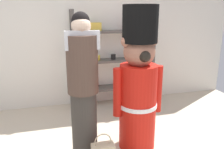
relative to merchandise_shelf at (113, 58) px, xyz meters
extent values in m
cube|color=silver|center=(-0.74, 0.22, 0.41)|extent=(6.40, 0.12, 2.60)
cube|color=#4C4742|center=(-0.72, -0.15, -0.02)|extent=(0.05, 0.05, 1.74)
cube|color=#4C4742|center=(0.73, -0.15, -0.02)|extent=(0.05, 0.05, 1.74)
cube|color=#4C4742|center=(-0.72, 0.15, -0.02)|extent=(0.05, 0.05, 1.74)
cube|color=#4C4742|center=(0.73, 0.15, -0.02)|extent=(0.05, 0.05, 1.74)
cube|color=#4C4742|center=(0.00, 0.00, -0.57)|extent=(1.45, 0.30, 0.04)
cube|color=#4C4742|center=(0.00, 0.00, -0.05)|extent=(1.45, 0.30, 0.04)
cube|color=#4C4742|center=(0.00, 0.00, 0.47)|extent=(1.45, 0.30, 0.04)
cylinder|color=pink|center=(-0.58, -0.03, 0.01)|extent=(0.07, 0.07, 0.08)
cylinder|color=yellow|center=(-0.29, 0.01, 0.01)|extent=(0.08, 0.08, 0.09)
cylinder|color=black|center=(0.00, 0.01, 0.01)|extent=(0.09, 0.09, 0.09)
cylinder|color=white|center=(0.29, 0.01, 0.02)|extent=(0.08, 0.08, 0.10)
cylinder|color=blue|center=(0.58, 0.03, 0.01)|extent=(0.07, 0.07, 0.08)
cylinder|color=#B27226|center=(-0.36, 0.01, -0.46)|extent=(0.07, 0.07, 0.19)
cylinder|color=#596B33|center=(0.37, -0.01, -0.44)|extent=(0.08, 0.08, 0.24)
cube|color=gold|center=(-0.32, 0.00, 0.56)|extent=(0.19, 0.15, 0.14)
cube|color=#B21E2D|center=(0.33, 0.00, 0.56)|extent=(0.17, 0.13, 0.14)
cylinder|color=red|center=(-0.09, -1.50, -0.35)|extent=(0.46, 0.46, 1.09)
cylinder|color=white|center=(-0.09, -1.50, -0.31)|extent=(0.48, 0.48, 0.05)
sphere|color=#9E6751|center=(-0.09, -1.50, 0.36)|extent=(0.38, 0.38, 0.38)
sphere|color=#9E6751|center=(-0.25, -1.50, 0.48)|extent=(0.13, 0.13, 0.13)
sphere|color=#9E6751|center=(0.07, -1.50, 0.48)|extent=(0.13, 0.13, 0.13)
cylinder|color=black|center=(-0.09, -1.50, 0.68)|extent=(0.41, 0.41, 0.43)
cylinder|color=red|center=(-0.35, -1.50, -0.13)|extent=(0.11, 0.11, 0.60)
cylinder|color=red|center=(0.17, -1.50, -0.13)|extent=(0.11, 0.11, 0.60)
sphere|color=black|center=(-0.09, -1.67, 0.33)|extent=(0.13, 0.13, 0.13)
cylinder|color=#38332D|center=(-0.78, -1.57, -0.47)|extent=(0.29, 0.29, 0.83)
cylinder|color=#4C382D|center=(-0.78, -1.57, 0.26)|extent=(0.34, 0.34, 0.63)
sphere|color=beige|center=(-0.78, -1.57, 0.67)|extent=(0.21, 0.21, 0.21)
cube|color=silver|center=(-0.78, -1.64, 0.53)|extent=(0.36, 0.04, 0.20)
sphere|color=black|center=(-0.78, -1.56, 0.72)|extent=(0.20, 0.20, 0.20)
torus|color=#C1AD89|center=(-0.62, -1.87, -0.53)|extent=(0.18, 0.01, 0.18)
camera|label=1|loc=(-1.09, -4.00, 0.81)|focal=36.91mm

